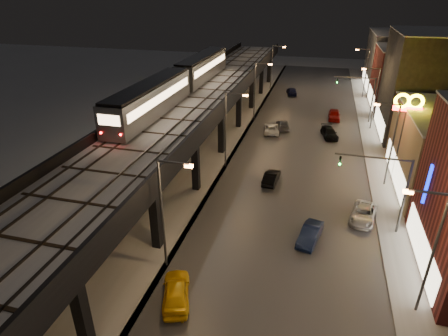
# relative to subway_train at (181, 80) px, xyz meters

# --- Properties ---
(road_surface) EXTENTS (17.00, 120.00, 0.06)m
(road_surface) POSITION_rel_subway_train_xyz_m (16.00, -2.82, -8.31)
(road_surface) COLOR #46474D
(road_surface) RESTS_ON ground
(sidewalk_right) EXTENTS (4.00, 120.00, 0.14)m
(sidewalk_right) POSITION_rel_subway_train_xyz_m (26.00, -2.82, -8.27)
(sidewalk_right) COLOR #9FA1A8
(sidewalk_right) RESTS_ON ground
(under_viaduct_pavement) EXTENTS (11.00, 120.00, 0.06)m
(under_viaduct_pavement) POSITION_rel_subway_train_xyz_m (2.50, -2.82, -8.31)
(under_viaduct_pavement) COLOR #9FA1A8
(under_viaduct_pavement) RESTS_ON ground
(elevated_viaduct) EXTENTS (9.00, 100.00, 6.30)m
(elevated_viaduct) POSITION_rel_subway_train_xyz_m (2.50, -5.98, -2.73)
(elevated_viaduct) COLOR black
(elevated_viaduct) RESTS_ON ground
(viaduct_trackbed) EXTENTS (8.40, 100.00, 0.32)m
(viaduct_trackbed) POSITION_rel_subway_train_xyz_m (2.49, -5.85, -1.96)
(viaduct_trackbed) COLOR #B2B7C1
(viaduct_trackbed) RESTS_ON elevated_viaduct
(viaduct_parapet_streetside) EXTENTS (0.30, 100.00, 1.10)m
(viaduct_parapet_streetside) POSITION_rel_subway_train_xyz_m (6.85, -5.82, -1.49)
(viaduct_parapet_streetside) COLOR black
(viaduct_parapet_streetside) RESTS_ON elevated_viaduct
(viaduct_parapet_far) EXTENTS (0.30, 100.00, 1.10)m
(viaduct_parapet_far) POSITION_rel_subway_train_xyz_m (-1.85, -5.82, -1.49)
(viaduct_parapet_far) COLOR black
(viaduct_parapet_far) RESTS_ON elevated_viaduct
(building_d) EXTENTS (12.20, 13.20, 14.16)m
(building_d) POSITION_rel_subway_train_xyz_m (32.49, 10.18, -1.27)
(building_d) COLOR black
(building_d) RESTS_ON ground
(building_e) EXTENTS (12.20, 12.20, 10.16)m
(building_e) POSITION_rel_subway_train_xyz_m (32.49, 24.18, -3.26)
(building_e) COLOR maroon
(building_e) RESTS_ON ground
(building_f) EXTENTS (12.20, 16.20, 11.16)m
(building_f) POSITION_rel_subway_train_xyz_m (32.49, 38.18, -2.77)
(building_f) COLOR #4A4A4C
(building_f) RESTS_ON ground
(streetlight_left_1) EXTENTS (2.57, 0.28, 9.00)m
(streetlight_left_1) POSITION_rel_subway_train_xyz_m (8.07, -24.82, -3.11)
(streetlight_left_1) COLOR #38383A
(streetlight_left_1) RESTS_ON ground
(streetlight_right_1) EXTENTS (2.56, 0.28, 9.00)m
(streetlight_right_1) POSITION_rel_subway_train_xyz_m (25.23, -24.82, -3.11)
(streetlight_right_1) COLOR #38383A
(streetlight_right_1) RESTS_ON ground
(streetlight_left_2) EXTENTS (2.57, 0.28, 9.00)m
(streetlight_left_2) POSITION_rel_subway_train_xyz_m (8.07, -6.82, -3.11)
(streetlight_left_2) COLOR #38383A
(streetlight_left_2) RESTS_ON ground
(streetlight_right_2) EXTENTS (2.56, 0.28, 9.00)m
(streetlight_right_2) POSITION_rel_subway_train_xyz_m (25.23, -6.82, -3.11)
(streetlight_right_2) COLOR #38383A
(streetlight_right_2) RESTS_ON ground
(streetlight_left_3) EXTENTS (2.57, 0.28, 9.00)m
(streetlight_left_3) POSITION_rel_subway_train_xyz_m (8.07, 11.18, -3.11)
(streetlight_left_3) COLOR #38383A
(streetlight_left_3) RESTS_ON ground
(streetlight_right_3) EXTENTS (2.56, 0.28, 9.00)m
(streetlight_right_3) POSITION_rel_subway_train_xyz_m (25.23, 11.18, -3.11)
(streetlight_right_3) COLOR #38383A
(streetlight_right_3) RESTS_ON ground
(streetlight_left_4) EXTENTS (2.57, 0.28, 9.00)m
(streetlight_left_4) POSITION_rel_subway_train_xyz_m (8.07, 29.18, -3.11)
(streetlight_left_4) COLOR #38383A
(streetlight_left_4) RESTS_ON ground
(streetlight_right_4) EXTENTS (2.56, 0.28, 9.00)m
(streetlight_right_4) POSITION_rel_subway_train_xyz_m (25.23, 29.18, -3.11)
(streetlight_right_4) COLOR #38383A
(streetlight_right_4) RESTS_ON ground
(traffic_light_rig_a) EXTENTS (6.10, 0.34, 7.00)m
(traffic_light_rig_a) POSITION_rel_subway_train_xyz_m (24.34, -15.82, -3.84)
(traffic_light_rig_a) COLOR #38383A
(traffic_light_rig_a) RESTS_ON ground
(traffic_light_rig_b) EXTENTS (6.10, 0.34, 7.00)m
(traffic_light_rig_b) POSITION_rel_subway_train_xyz_m (24.34, 14.18, -3.84)
(traffic_light_rig_b) COLOR #38383A
(traffic_light_rig_b) RESTS_ON ground
(subway_train) EXTENTS (2.90, 35.64, 3.47)m
(subway_train) POSITION_rel_subway_train_xyz_m (0.00, 0.00, 0.00)
(subway_train) COLOR gray
(subway_train) RESTS_ON viaduct_trackbed
(car_taxi) EXTENTS (3.15, 4.76, 1.51)m
(car_taxi) POSITION_rel_subway_train_xyz_m (9.86, -27.97, -7.59)
(car_taxi) COLOR #EBB213
(car_taxi) RESTS_ON ground
(car_near_white) EXTENTS (1.64, 3.96, 1.27)m
(car_near_white) POSITION_rel_subway_train_xyz_m (13.64, -9.46, -7.70)
(car_near_white) COLOR black
(car_near_white) RESTS_ON ground
(car_mid_silver) EXTENTS (2.78, 4.78, 1.25)m
(car_mid_silver) POSITION_rel_subway_train_xyz_m (11.42, 5.84, -7.72)
(car_mid_silver) COLOR silver
(car_mid_silver) RESTS_ON ground
(car_mid_dark) EXTENTS (2.50, 4.45, 1.22)m
(car_mid_dark) POSITION_rel_subway_train_xyz_m (12.78, 7.97, -7.73)
(car_mid_dark) COLOR #4E535A
(car_mid_dark) RESTS_ON ground
(car_far_white) EXTENTS (2.56, 4.56, 1.47)m
(car_far_white) POSITION_rel_subway_train_xyz_m (12.20, 27.68, -7.61)
(car_far_white) COLOR black
(car_far_white) RESTS_ON ground
(car_onc_silver) EXTENTS (2.22, 4.20, 1.32)m
(car_onc_silver) POSITION_rel_subway_train_xyz_m (18.28, -18.93, -7.68)
(car_onc_silver) COLOR #0A1435
(car_onc_silver) RESTS_ON ground
(car_onc_dark) EXTENTS (2.93, 4.80, 1.24)m
(car_onc_dark) POSITION_rel_subway_train_xyz_m (22.80, -14.49, -7.72)
(car_onc_dark) COLOR silver
(car_onc_dark) RESTS_ON ground
(car_onc_white) EXTENTS (2.80, 4.78, 1.30)m
(car_onc_white) POSITION_rel_subway_train_xyz_m (19.56, 6.11, -7.69)
(car_onc_white) COLOR black
(car_onc_white) RESTS_ON ground
(car_onc_red) EXTENTS (1.83, 4.46, 1.51)m
(car_onc_red) POSITION_rel_subway_train_xyz_m (20.25, 14.32, -7.58)
(car_onc_red) COLOR #7E0705
(car_onc_red) RESTS_ON ground
(sign_mcdonalds) EXTENTS (2.87, 0.41, 9.68)m
(sign_mcdonalds) POSITION_rel_subway_train_xyz_m (26.50, -5.20, -0.52)
(sign_mcdonalds) COLOR #38383A
(sign_mcdonalds) RESTS_ON ground
(sign_carwash) EXTENTS (1.43, 0.35, 7.44)m
(sign_carwash) POSITION_rel_subway_train_xyz_m (27.00, -17.63, -3.16)
(sign_carwash) COLOR #38383A
(sign_carwash) RESTS_ON ground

